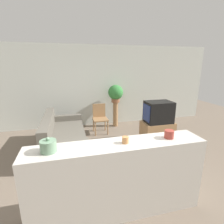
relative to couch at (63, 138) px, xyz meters
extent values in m
plane|color=#756656|center=(0.78, -1.69, -0.30)|extent=(14.00, 14.00, 0.00)
cube|color=silver|center=(0.78, 1.74, 1.05)|extent=(9.00, 0.06, 2.70)
cube|color=#605B51|center=(0.05, 0.00, -0.07)|extent=(0.96, 1.99, 0.47)
cube|color=#605B51|center=(-0.33, 0.00, 0.37)|extent=(0.20, 1.99, 0.40)
cube|color=#605B51|center=(0.05, -0.91, 0.01)|extent=(0.96, 0.16, 0.63)
cube|color=#605B51|center=(0.05, 0.91, 0.01)|extent=(0.96, 0.16, 0.63)
cube|color=#9E754C|center=(2.54, -0.07, -0.04)|extent=(0.85, 0.54, 0.54)
cube|color=black|center=(2.54, -0.07, 0.52)|extent=(0.70, 0.51, 0.58)
cube|color=navy|center=(2.18, -0.07, 0.52)|extent=(0.02, 0.42, 0.45)
cube|color=#9E754C|center=(1.10, 0.85, 0.14)|extent=(0.44, 0.44, 0.04)
cube|color=#9E754C|center=(1.10, 1.06, 0.38)|extent=(0.40, 0.04, 0.43)
cylinder|color=#9E754C|center=(0.91, 0.66, -0.09)|extent=(0.04, 0.04, 0.43)
cylinder|color=#9E754C|center=(1.29, 0.66, -0.09)|extent=(0.04, 0.04, 0.43)
cylinder|color=#9E754C|center=(0.91, 1.04, -0.09)|extent=(0.04, 0.04, 0.43)
cylinder|color=#9E754C|center=(1.29, 1.04, -0.09)|extent=(0.04, 0.04, 0.43)
cylinder|color=#9E754C|center=(1.73, 1.37, 0.12)|extent=(0.17, 0.17, 0.85)
cylinder|color=#8E5B3D|center=(1.73, 1.37, 0.60)|extent=(0.28, 0.28, 0.12)
sphere|color=#38843D|center=(1.73, 1.37, 0.87)|extent=(0.50, 0.50, 0.50)
cube|color=beige|center=(0.78, -2.17, 0.23)|extent=(2.40, 0.44, 1.08)
cylinder|color=gray|center=(-0.08, -2.17, 0.85)|extent=(0.19, 0.19, 0.14)
sphere|color=gray|center=(-0.08, -2.17, 0.94)|extent=(0.04, 0.04, 0.04)
cylinder|color=#C6844C|center=(0.88, -2.17, 0.82)|extent=(0.09, 0.09, 0.09)
cylinder|color=#99382D|center=(1.52, -2.17, 0.83)|extent=(0.13, 0.13, 0.11)
camera|label=1|loc=(0.18, -4.18, 1.78)|focal=28.00mm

